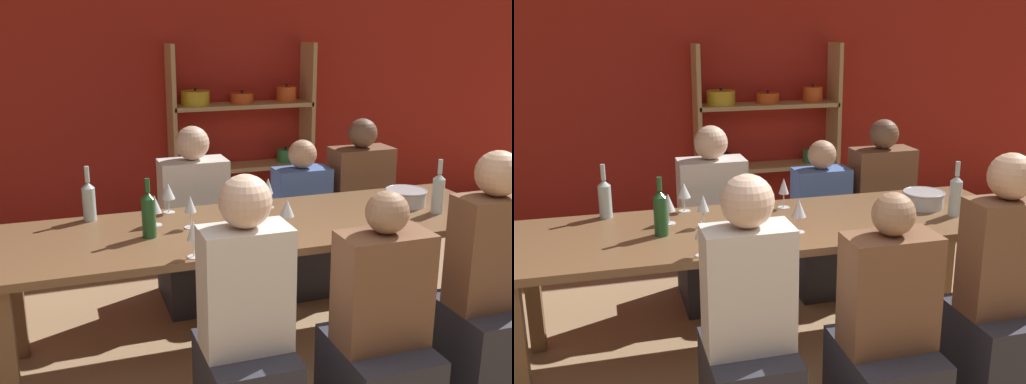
# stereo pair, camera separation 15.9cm
# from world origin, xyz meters

# --- Properties ---
(wall_back_red) EXTENTS (8.80, 0.06, 2.70)m
(wall_back_red) POSITION_xyz_m (0.00, 3.83, 1.35)
(wall_back_red) COLOR red
(wall_back_red) RESTS_ON ground_plane
(shelf_unit) EXTENTS (1.29, 0.30, 1.67)m
(shelf_unit) POSITION_xyz_m (0.57, 3.63, 0.70)
(shelf_unit) COLOR tan
(shelf_unit) RESTS_ON ground_plane
(dining_table) EXTENTS (2.79, 0.86, 0.76)m
(dining_table) POSITION_xyz_m (0.04, 1.51, 0.68)
(dining_table) COLOR brown
(dining_table) RESTS_ON ground_plane
(mixing_bowl) EXTENTS (0.25, 0.25, 0.10)m
(mixing_bowl) POSITION_xyz_m (0.98, 1.56, 0.82)
(mixing_bowl) COLOR #B7BABC
(mixing_bowl) RESTS_ON dining_table
(wine_bottle_green) EXTENTS (0.07, 0.07, 0.31)m
(wine_bottle_green) POSITION_xyz_m (-0.58, 1.48, 0.89)
(wine_bottle_green) COLOR #1E4C23
(wine_bottle_green) RESTS_ON dining_table
(wine_bottle_dark) EXTENTS (0.07, 0.07, 0.31)m
(wine_bottle_dark) POSITION_xyz_m (-0.85, 1.86, 0.88)
(wine_bottle_dark) COLOR #B2C6C1
(wine_bottle_dark) RESTS_ON dining_table
(wine_bottle_amber) EXTENTS (0.07, 0.07, 0.31)m
(wine_bottle_amber) POSITION_xyz_m (1.06, 1.37, 0.89)
(wine_bottle_amber) COLOR #B2C6C1
(wine_bottle_amber) RESTS_ON dining_table
(wine_glass_white_a) EXTENTS (0.07, 0.07, 0.17)m
(wine_glass_white_a) POSITION_xyz_m (-0.52, 1.66, 0.88)
(wine_glass_white_a) COLOR white
(wine_glass_white_a) RESTS_ON dining_table
(wine_glass_red_a) EXTENTS (0.08, 0.08, 0.18)m
(wine_glass_red_a) POSITION_xyz_m (0.12, 1.33, 0.89)
(wine_glass_red_a) COLOR white
(wine_glass_red_a) RESTS_ON dining_table
(wine_glass_empty_a) EXTENTS (0.07, 0.07, 0.18)m
(wine_glass_empty_a) POSITION_xyz_m (-0.34, 1.56, 0.89)
(wine_glass_empty_a) COLOR white
(wine_glass_empty_a) RESTS_ON dining_table
(wine_glass_red_b) EXTENTS (0.07, 0.07, 0.14)m
(wine_glass_red_b) POSITION_xyz_m (1.08, 1.16, 0.86)
(wine_glass_red_b) COLOR white
(wine_glass_red_b) RESTS_ON dining_table
(wine_glass_white_b) EXTENTS (0.06, 0.06, 0.18)m
(wine_glass_white_b) POSITION_xyz_m (-0.42, 1.14, 0.89)
(wine_glass_white_b) COLOR white
(wine_glass_white_b) RESTS_ON dining_table
(wine_glass_white_c) EXTENTS (0.08, 0.08, 0.17)m
(wine_glass_white_c) POSITION_xyz_m (-0.41, 1.86, 0.89)
(wine_glass_white_c) COLOR white
(wine_glass_white_c) RESTS_ON dining_table
(wine_glass_white_d) EXTENTS (0.07, 0.07, 0.18)m
(wine_glass_white_d) POSITION_xyz_m (0.17, 1.77, 0.89)
(wine_glass_white_d) COLOR white
(wine_glass_white_d) RESTS_ON dining_table
(cell_phone) EXTENTS (0.09, 0.16, 0.01)m
(cell_phone) POSITION_xyz_m (1.08, 1.84, 0.77)
(cell_phone) COLOR black
(cell_phone) RESTS_ON dining_table
(person_near_a) EXTENTS (0.41, 0.51, 1.13)m
(person_near_a) POSITION_xyz_m (0.34, 0.71, 0.41)
(person_near_a) COLOR #2D2D38
(person_near_a) RESTS_ON ground_plane
(person_far_a) EXTENTS (0.43, 0.54, 1.20)m
(person_far_a) POSITION_xyz_m (-0.17, 2.25, 0.43)
(person_far_a) COLOR #2D2D38
(person_far_a) RESTS_ON ground_plane
(person_near_b) EXTENTS (0.37, 0.46, 1.26)m
(person_near_b) POSITION_xyz_m (0.95, 0.77, 0.47)
(person_near_b) COLOR #2D2D38
(person_near_b) RESTS_ON ground_plane
(person_far_b) EXTENTS (0.38, 0.47, 1.07)m
(person_far_b) POSITION_xyz_m (0.58, 2.21, 0.39)
(person_far_b) COLOR #2D2D38
(person_far_b) RESTS_ON ground_plane
(person_near_c) EXTENTS (0.37, 0.46, 1.25)m
(person_near_c) POSITION_xyz_m (-0.30, 0.73, 0.47)
(person_near_c) COLOR #2D2D38
(person_near_c) RESTS_ON ground_plane
(person_far_c) EXTENTS (0.43, 0.54, 1.19)m
(person_far_c) POSITION_xyz_m (1.04, 2.25, 0.43)
(person_far_c) COLOR #2D2D38
(person_far_c) RESTS_ON ground_plane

